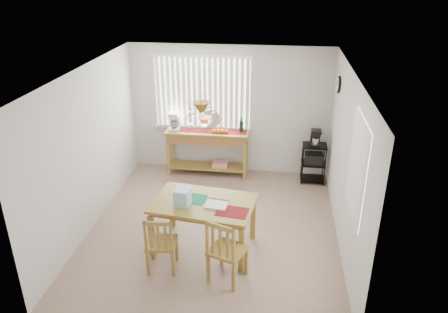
# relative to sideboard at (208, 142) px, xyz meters

# --- Properties ---
(ground) EXTENTS (4.00, 4.50, 0.01)m
(ground) POSITION_rel_sideboard_xyz_m (0.41, -2.00, -0.71)
(ground) COLOR gray
(room_shell) EXTENTS (4.20, 4.70, 2.70)m
(room_shell) POSITION_rel_sideboard_xyz_m (0.42, -1.98, 0.99)
(room_shell) COLOR beige
(room_shell) RESTS_ON ground
(sideboard) EXTENTS (1.66, 0.47, 0.93)m
(sideboard) POSITION_rel_sideboard_xyz_m (0.00, 0.00, 0.00)
(sideboard) COLOR olive
(sideboard) RESTS_ON ground
(sideboard_items) EXTENTS (1.58, 0.40, 0.71)m
(sideboard_items) POSITION_rel_sideboard_xyz_m (-0.26, 0.01, 0.38)
(sideboard_items) COLOR maroon
(sideboard_items) RESTS_ON sideboard
(wire_cart) EXTENTS (0.46, 0.37, 0.79)m
(wire_cart) POSITION_rel_sideboard_xyz_m (2.11, -0.10, -0.23)
(wire_cart) COLOR black
(wire_cart) RESTS_ON ground
(cart_items) EXTENTS (0.18, 0.22, 0.32)m
(cart_items) POSITION_rel_sideboard_xyz_m (2.11, -0.09, 0.23)
(cart_items) COLOR black
(cart_items) RESTS_ON wire_cart
(dining_table) EXTENTS (1.59, 1.14, 0.79)m
(dining_table) POSITION_rel_sideboard_xyz_m (0.35, -2.54, 0.00)
(dining_table) COLOR olive
(dining_table) RESTS_ON ground
(table_items) EXTENTS (1.13, 0.68, 0.25)m
(table_items) POSITION_rel_sideboard_xyz_m (0.19, -2.64, 0.19)
(table_items) COLOR #157A57
(table_items) RESTS_ON dining_table
(chair_left) EXTENTS (0.44, 0.44, 0.89)m
(chair_left) POSITION_rel_sideboard_xyz_m (-0.15, -3.15, -0.26)
(chair_left) COLOR olive
(chair_left) RESTS_ON ground
(chair_right) EXTENTS (0.59, 0.59, 0.98)m
(chair_right) POSITION_rel_sideboard_xyz_m (0.77, -3.26, -0.22)
(chair_right) COLOR olive
(chair_right) RESTS_ON ground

